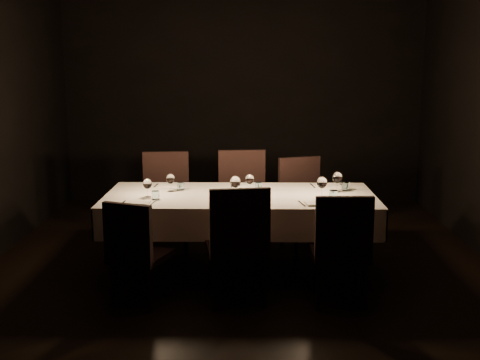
{
  "coord_description": "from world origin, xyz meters",
  "views": [
    {
      "loc": [
        0.07,
        -5.49,
        2.0
      ],
      "look_at": [
        0.0,
        0.0,
        0.9
      ],
      "focal_mm": 45.0,
      "sensor_mm": 36.0,
      "label": 1
    }
  ],
  "objects_px": {
    "chair_near_center": "(238,240)",
    "chair_far_center": "(243,197)",
    "dining_table": "(240,202)",
    "chair_far_left": "(166,196)",
    "chair_near_right": "(341,245)",
    "chair_far_right": "(303,199)",
    "chair_near_left": "(135,248)"
  },
  "relations": [
    {
      "from": "chair_far_left",
      "to": "chair_far_right",
      "type": "bearing_deg",
      "value": -6.14
    },
    {
      "from": "dining_table",
      "to": "chair_near_center",
      "type": "height_order",
      "value": "chair_near_center"
    },
    {
      "from": "chair_near_right",
      "to": "chair_far_right",
      "type": "distance_m",
      "value": 1.58
    },
    {
      "from": "chair_near_center",
      "to": "chair_far_left",
      "type": "height_order",
      "value": "chair_far_left"
    },
    {
      "from": "dining_table",
      "to": "chair_near_right",
      "type": "relative_size",
      "value": 2.64
    },
    {
      "from": "chair_near_center",
      "to": "chair_near_right",
      "type": "bearing_deg",
      "value": 168.62
    },
    {
      "from": "chair_near_center",
      "to": "chair_far_left",
      "type": "relative_size",
      "value": 0.98
    },
    {
      "from": "chair_near_center",
      "to": "chair_near_right",
      "type": "relative_size",
      "value": 1.06
    },
    {
      "from": "chair_near_center",
      "to": "chair_far_left",
      "type": "xyz_separation_m",
      "value": [
        -0.8,
        1.56,
        0.01
      ]
    },
    {
      "from": "dining_table",
      "to": "chair_far_left",
      "type": "bearing_deg",
      "value": 135.72
    },
    {
      "from": "chair_near_left",
      "to": "chair_far_right",
      "type": "bearing_deg",
      "value": -113.23
    },
    {
      "from": "chair_near_center",
      "to": "chair_far_left",
      "type": "distance_m",
      "value": 1.75
    },
    {
      "from": "chair_near_left",
      "to": "chair_far_center",
      "type": "relative_size",
      "value": 0.84
    },
    {
      "from": "dining_table",
      "to": "chair_far_right",
      "type": "height_order",
      "value": "chair_far_right"
    },
    {
      "from": "chair_near_left",
      "to": "chair_far_left",
      "type": "bearing_deg",
      "value": -70.97
    },
    {
      "from": "chair_near_left",
      "to": "chair_near_center",
      "type": "bearing_deg",
      "value": -156.95
    },
    {
      "from": "chair_near_right",
      "to": "chair_far_center",
      "type": "relative_size",
      "value": 0.91
    },
    {
      "from": "chair_near_left",
      "to": "chair_near_center",
      "type": "distance_m",
      "value": 0.84
    },
    {
      "from": "dining_table",
      "to": "chair_far_left",
      "type": "xyz_separation_m",
      "value": [
        -0.81,
        0.79,
        -0.13
      ]
    },
    {
      "from": "chair_near_left",
      "to": "chair_near_right",
      "type": "relative_size",
      "value": 0.93
    },
    {
      "from": "chair_far_center",
      "to": "chair_far_right",
      "type": "distance_m",
      "value": 0.65
    },
    {
      "from": "dining_table",
      "to": "chair_near_center",
      "type": "xyz_separation_m",
      "value": [
        -0.01,
        -0.78,
        -0.13
      ]
    },
    {
      "from": "chair_near_left",
      "to": "chair_far_center",
      "type": "bearing_deg",
      "value": -98.61
    },
    {
      "from": "chair_near_right",
      "to": "chair_far_left",
      "type": "bearing_deg",
      "value": -45.03
    },
    {
      "from": "chair_far_center",
      "to": "chair_far_right",
      "type": "bearing_deg",
      "value": -3.53
    },
    {
      "from": "chair_near_left",
      "to": "chair_far_left",
      "type": "xyz_separation_m",
      "value": [
        0.04,
        1.6,
        0.07
      ]
    },
    {
      "from": "chair_near_left",
      "to": "chair_far_left",
      "type": "relative_size",
      "value": 0.86
    },
    {
      "from": "chair_far_left",
      "to": "chair_far_center",
      "type": "height_order",
      "value": "chair_far_center"
    },
    {
      "from": "dining_table",
      "to": "chair_far_right",
      "type": "xyz_separation_m",
      "value": [
        0.67,
        0.77,
        -0.15
      ]
    },
    {
      "from": "chair_near_center",
      "to": "chair_far_center",
      "type": "xyz_separation_m",
      "value": [
        0.03,
        1.52,
        0.02
      ]
    },
    {
      "from": "chair_near_right",
      "to": "chair_far_center",
      "type": "xyz_separation_m",
      "value": [
        -0.81,
        1.55,
        0.05
      ]
    },
    {
      "from": "chair_far_left",
      "to": "chair_far_center",
      "type": "xyz_separation_m",
      "value": [
        0.83,
        -0.04,
        0.01
      ]
    }
  ]
}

